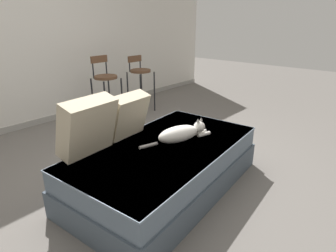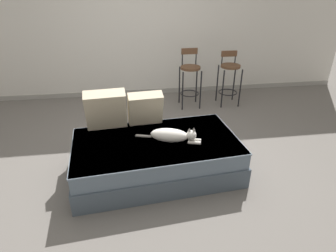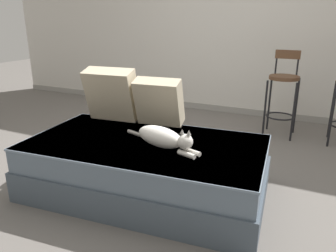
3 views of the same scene
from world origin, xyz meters
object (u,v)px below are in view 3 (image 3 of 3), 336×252
(throw_pillow_corner, at_px, (112,94))
(throw_pillow_middle, at_px, (159,102))
(cat, at_px, (163,138))
(bar_stool_near_window, at_px, (283,89))
(couch, at_px, (146,167))

(throw_pillow_corner, distance_m, throw_pillow_middle, 0.47)
(cat, bearing_deg, throw_pillow_middle, 120.03)
(throw_pillow_corner, relative_size, bar_stool_near_window, 0.50)
(throw_pillow_corner, bearing_deg, couch, -33.84)
(couch, relative_size, cat, 2.71)
(cat, relative_size, bar_stool_near_window, 0.72)
(couch, xyz_separation_m, cat, (0.18, -0.04, 0.29))
(throw_pillow_corner, distance_m, cat, 0.85)
(couch, relative_size, throw_pillow_corner, 3.93)
(cat, bearing_deg, throw_pillow_corner, 150.61)
(throw_pillow_corner, xyz_separation_m, bar_stool_near_window, (1.33, 1.54, -0.12))
(couch, relative_size, bar_stool_near_window, 1.94)
(throw_pillow_middle, height_order, cat, throw_pillow_middle)
(couch, bearing_deg, cat, -12.98)
(throw_pillow_middle, bearing_deg, throw_pillow_corner, -174.85)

